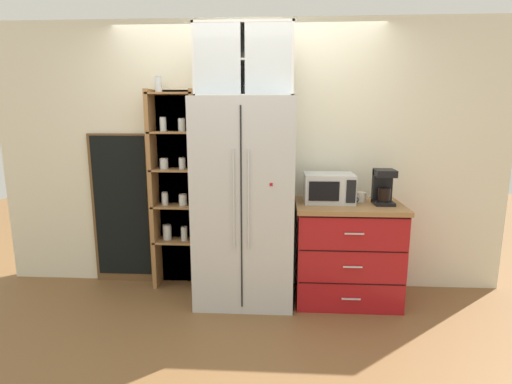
{
  "coord_description": "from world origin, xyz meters",
  "views": [
    {
      "loc": [
        0.31,
        -3.45,
        1.69
      ],
      "look_at": [
        0.1,
        0.02,
        1.01
      ],
      "focal_mm": 27.87,
      "sensor_mm": 36.0,
      "label": 1
    }
  ],
  "objects_px": {
    "refrigerator": "(245,202)",
    "bottle_green": "(348,190)",
    "chalkboard_menu": "(122,209)",
    "mug_navy": "(350,200)",
    "mug_cream": "(361,197)",
    "microwave": "(329,188)",
    "coffee_maker": "(383,187)"
  },
  "relations": [
    {
      "from": "mug_navy",
      "to": "coffee_maker",
      "type": "bearing_deg",
      "value": 12.84
    },
    {
      "from": "coffee_maker",
      "to": "mug_navy",
      "type": "distance_m",
      "value": 0.32
    },
    {
      "from": "coffee_maker",
      "to": "mug_navy",
      "type": "relative_size",
      "value": 2.68
    },
    {
      "from": "refrigerator",
      "to": "mug_navy",
      "type": "xyz_separation_m",
      "value": [
        0.93,
        -0.03,
        0.03
      ]
    },
    {
      "from": "mug_navy",
      "to": "mug_cream",
      "type": "distance_m",
      "value": 0.18
    },
    {
      "from": "microwave",
      "to": "bottle_green",
      "type": "distance_m",
      "value": 0.18
    },
    {
      "from": "refrigerator",
      "to": "chalkboard_menu",
      "type": "height_order",
      "value": "refrigerator"
    },
    {
      "from": "microwave",
      "to": "coffee_maker",
      "type": "relative_size",
      "value": 1.42
    },
    {
      "from": "microwave",
      "to": "refrigerator",
      "type": "bearing_deg",
      "value": -174.17
    },
    {
      "from": "bottle_green",
      "to": "chalkboard_menu",
      "type": "xyz_separation_m",
      "value": [
        -2.19,
        0.22,
        -0.26
      ]
    },
    {
      "from": "coffee_maker",
      "to": "chalkboard_menu",
      "type": "relative_size",
      "value": 0.21
    },
    {
      "from": "chalkboard_menu",
      "to": "refrigerator",
      "type": "bearing_deg",
      "value": -13.74
    },
    {
      "from": "microwave",
      "to": "mug_navy",
      "type": "height_order",
      "value": "microwave"
    },
    {
      "from": "mug_navy",
      "to": "mug_cream",
      "type": "xyz_separation_m",
      "value": [
        0.12,
        0.13,
        0.0
      ]
    },
    {
      "from": "refrigerator",
      "to": "microwave",
      "type": "bearing_deg",
      "value": 5.83
    },
    {
      "from": "microwave",
      "to": "bottle_green",
      "type": "xyz_separation_m",
      "value": [
        0.18,
        0.01,
        -0.02
      ]
    },
    {
      "from": "refrigerator",
      "to": "mug_cream",
      "type": "distance_m",
      "value": 1.06
    },
    {
      "from": "chalkboard_menu",
      "to": "microwave",
      "type": "bearing_deg",
      "value": -6.57
    },
    {
      "from": "mug_navy",
      "to": "bottle_green",
      "type": "xyz_separation_m",
      "value": [
        -0.0,
        0.12,
        0.06
      ]
    },
    {
      "from": "microwave",
      "to": "coffee_maker",
      "type": "xyz_separation_m",
      "value": [
        0.47,
        -0.04,
        0.03
      ]
    },
    {
      "from": "refrigerator",
      "to": "mug_navy",
      "type": "bearing_deg",
      "value": -1.97
    },
    {
      "from": "mug_navy",
      "to": "chalkboard_menu",
      "type": "distance_m",
      "value": 2.23
    },
    {
      "from": "microwave",
      "to": "mug_navy",
      "type": "relative_size",
      "value": 3.81
    },
    {
      "from": "mug_cream",
      "to": "chalkboard_menu",
      "type": "distance_m",
      "value": 2.33
    },
    {
      "from": "refrigerator",
      "to": "mug_cream",
      "type": "height_order",
      "value": "refrigerator"
    },
    {
      "from": "mug_cream",
      "to": "bottle_green",
      "type": "relative_size",
      "value": 0.46
    },
    {
      "from": "refrigerator",
      "to": "bottle_green",
      "type": "bearing_deg",
      "value": 5.2
    },
    {
      "from": "mug_cream",
      "to": "chalkboard_menu",
      "type": "height_order",
      "value": "chalkboard_menu"
    },
    {
      "from": "refrigerator",
      "to": "microwave",
      "type": "relative_size",
      "value": 4.16
    },
    {
      "from": "microwave",
      "to": "mug_cream",
      "type": "distance_m",
      "value": 0.31
    },
    {
      "from": "refrigerator",
      "to": "coffee_maker",
      "type": "bearing_deg",
      "value": 1.63
    },
    {
      "from": "refrigerator",
      "to": "mug_navy",
      "type": "height_order",
      "value": "refrigerator"
    }
  ]
}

